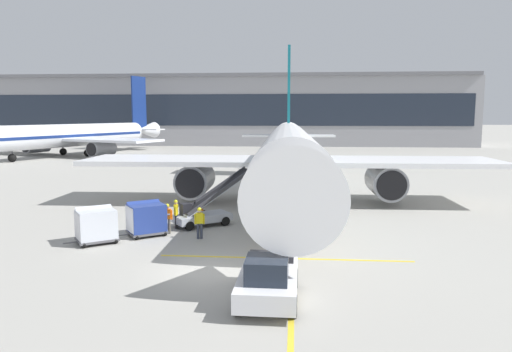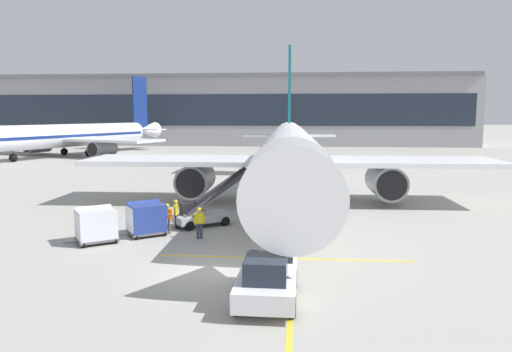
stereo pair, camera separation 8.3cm
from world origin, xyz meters
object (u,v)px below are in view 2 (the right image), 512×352
at_px(ground_crew_by_loader, 167,216).
at_px(safety_cone_wingtip, 203,199).
at_px(belt_loader, 205,210).
at_px(ground_crew_by_carts, 176,212).
at_px(pushback_tug, 267,279).
at_px(distant_airplane, 71,136).
at_px(baggage_cart_second, 96,224).
at_px(ground_crew_marshaller, 199,221).
at_px(baggage_cart_lead, 146,218).
at_px(safety_cone_engine_keepout, 201,207).
at_px(parked_airplane, 290,155).

xyz_separation_m(ground_crew_by_loader, safety_cone_wingtip, (0.15, 9.42, -0.70)).
relative_size(belt_loader, ground_crew_by_carts, 2.77).
bearing_deg(belt_loader, ground_crew_by_carts, -148.48).
height_order(pushback_tug, distant_airplane, distant_airplane).
bearing_deg(ground_crew_by_carts, baggage_cart_second, -134.58).
height_order(belt_loader, distant_airplane, distant_airplane).
bearing_deg(belt_loader, ground_crew_marshaller, -85.00).
distance_m(baggage_cart_lead, distant_airplane, 56.15).
distance_m(baggage_cart_second, ground_crew_by_loader, 3.93).
distance_m(baggage_cart_lead, safety_cone_engine_keepout, 7.00).
height_order(baggage_cart_second, pushback_tug, baggage_cart_second).
height_order(belt_loader, ground_crew_marshaller, belt_loader).
relative_size(belt_loader, baggage_cart_second, 1.80).
bearing_deg(safety_cone_engine_keepout, belt_loader, -74.23).
relative_size(pushback_tug, safety_cone_wingtip, 7.12).
relative_size(ground_crew_marshaller, distant_airplane, 0.04).
xyz_separation_m(baggage_cart_lead, ground_crew_by_loader, (1.11, 0.44, -0.00)).
relative_size(ground_crew_by_loader, safety_cone_wingtip, 2.81).
height_order(belt_loader, safety_cone_wingtip, belt_loader).
bearing_deg(pushback_tug, safety_cone_engine_keepout, 109.88).
relative_size(ground_crew_by_carts, distant_airplane, 0.04).
bearing_deg(safety_cone_wingtip, baggage_cart_second, -106.36).
xyz_separation_m(belt_loader, pushback_tug, (4.52, -11.60, -0.10)).
distance_m(baggage_cart_second, distant_airplane, 56.66).
distance_m(ground_crew_marshaller, safety_cone_wingtip, 10.55).
bearing_deg(pushback_tug, ground_crew_marshaller, 116.74).
relative_size(parked_airplane, ground_crew_by_carts, 24.09).
height_order(parked_airplane, ground_crew_by_carts, parked_airplane).
distance_m(ground_crew_by_loader, distant_airplane, 56.33).
bearing_deg(ground_crew_by_carts, ground_crew_marshaller, -49.77).
bearing_deg(ground_crew_marshaller, ground_crew_by_loader, 155.32).
relative_size(baggage_cart_lead, ground_crew_by_loader, 1.54).
bearing_deg(baggage_cart_second, baggage_cart_lead, 39.22).
height_order(belt_loader, baggage_cart_second, belt_loader).
xyz_separation_m(pushback_tug, safety_cone_engine_keepout, (-5.66, 15.65, -0.51)).
bearing_deg(ground_crew_by_carts, baggage_cart_lead, -126.53).
height_order(ground_crew_marshaller, safety_cone_wingtip, ground_crew_marshaller).
xyz_separation_m(parked_airplane, ground_crew_by_loader, (-6.77, -10.51, -2.70)).
xyz_separation_m(pushback_tug, distant_airplane, (-35.41, 57.50, 2.48)).
height_order(parked_airplane, distant_airplane, parked_airplane).
relative_size(baggage_cart_lead, safety_cone_wingtip, 4.31).
relative_size(baggage_cart_lead, distant_airplane, 0.07).
distance_m(parked_airplane, baggage_cart_second, 16.42).
bearing_deg(distant_airplane, pushback_tug, -58.37).
bearing_deg(baggage_cart_lead, ground_crew_by_carts, 53.47).
distance_m(baggage_cart_lead, baggage_cart_second, 2.78).
height_order(safety_cone_engine_keepout, safety_cone_wingtip, safety_cone_engine_keepout).
distance_m(baggage_cart_lead, ground_crew_by_loader, 1.19).
bearing_deg(distant_airplane, ground_crew_by_carts, -57.99).
distance_m(parked_airplane, distant_airplane, 52.02).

